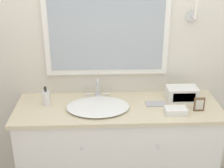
{
  "coord_description": "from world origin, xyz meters",
  "views": [
    {
      "loc": [
        -0.14,
        -1.96,
        2.04
      ],
      "look_at": [
        -0.05,
        0.29,
        1.05
      ],
      "focal_mm": 50.0,
      "sensor_mm": 36.0,
      "label": 1
    }
  ],
  "objects": [
    {
      "name": "hand_towel_near_sink",
      "position": [
        0.44,
        0.15,
        0.88
      ],
      "size": [
        0.17,
        0.1,
        0.05
      ],
      "color": "white",
      "rests_on": "vanity_counter"
    },
    {
      "name": "vanity_counter",
      "position": [
        0.0,
        0.29,
        0.43
      ],
      "size": [
        1.67,
        0.56,
        0.85
      ],
      "color": "white",
      "rests_on": "ground_plane"
    },
    {
      "name": "sink_basin",
      "position": [
        -0.16,
        0.27,
        0.87
      ],
      "size": [
        0.5,
        0.43,
        0.17
      ],
      "color": "white",
      "rests_on": "vanity_counter"
    },
    {
      "name": "appliance_box",
      "position": [
        0.55,
        0.39,
        0.91
      ],
      "size": [
        0.26,
        0.16,
        0.11
      ],
      "color": "white",
      "rests_on": "vanity_counter"
    },
    {
      "name": "picture_frame",
      "position": [
        0.63,
        0.18,
        0.91
      ],
      "size": [
        0.08,
        0.01,
        0.12
      ],
      "color": "brown",
      "rests_on": "vanity_counter"
    },
    {
      "name": "soap_bottle",
      "position": [
        -0.58,
        0.34,
        0.92
      ],
      "size": [
        0.06,
        0.06,
        0.16
      ],
      "color": "white",
      "rests_on": "vanity_counter"
    },
    {
      "name": "metal_tray",
      "position": [
        0.31,
        0.31,
        0.86
      ],
      "size": [
        0.16,
        0.09,
        0.01
      ],
      "color": "#ADADB2",
      "rests_on": "vanity_counter"
    },
    {
      "name": "wall_back",
      "position": [
        -0.0,
        0.59,
        1.28
      ],
      "size": [
        8.0,
        0.18,
        2.55
      ],
      "color": "silver",
      "rests_on": "ground_plane"
    }
  ]
}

